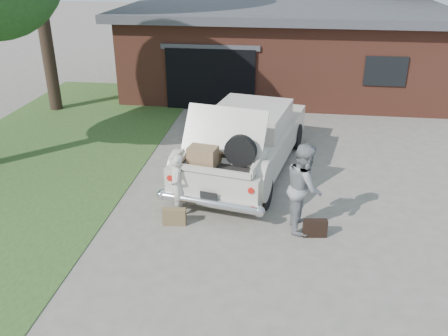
# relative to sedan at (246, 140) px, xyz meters

# --- Properties ---
(ground) EXTENTS (90.00, 90.00, 0.00)m
(ground) POSITION_rel_sedan_xyz_m (-0.25, -2.94, -0.84)
(ground) COLOR gray
(ground) RESTS_ON ground
(grass_strip) EXTENTS (6.00, 16.00, 0.02)m
(grass_strip) POSITION_rel_sedan_xyz_m (-5.75, 0.06, -0.83)
(grass_strip) COLOR #2D4C1E
(grass_strip) RESTS_ON ground
(house) EXTENTS (12.80, 7.80, 3.30)m
(house) POSITION_rel_sedan_xyz_m (0.73, 8.53, 0.84)
(house) COLOR brown
(house) RESTS_ON ground
(sedan) EXTENTS (3.22, 6.00, 2.18)m
(sedan) POSITION_rel_sedan_xyz_m (0.00, 0.00, 0.00)
(sedan) COLOR beige
(sedan) RESTS_ON ground
(woman_left) EXTENTS (0.48, 0.59, 1.41)m
(woman_left) POSITION_rel_sedan_xyz_m (-1.26, -2.53, -0.13)
(woman_left) COLOR beige
(woman_left) RESTS_ON ground
(woman_right) EXTENTS (0.81, 0.99, 1.88)m
(woman_right) POSITION_rel_sedan_xyz_m (1.44, -2.70, 0.11)
(woman_right) COLOR gray
(woman_right) RESTS_ON ground
(suitcase_left) EXTENTS (0.50, 0.20, 0.38)m
(suitcase_left) POSITION_rel_sedan_xyz_m (-1.23, -2.98, -0.65)
(suitcase_left) COLOR olive
(suitcase_left) RESTS_ON ground
(suitcase_right) EXTENTS (0.50, 0.22, 0.38)m
(suitcase_right) POSITION_rel_sedan_xyz_m (1.71, -3.03, -0.65)
(suitcase_right) COLOR black
(suitcase_right) RESTS_ON ground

